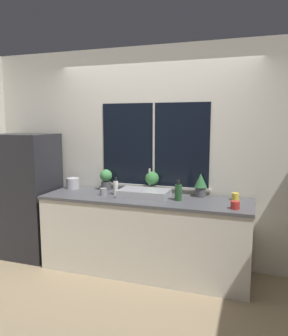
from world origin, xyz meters
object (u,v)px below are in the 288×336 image
object	(u,v)px
potted_plant_center	(152,180)
refrigerator	(27,195)
kettle	(73,183)
soap_bottle	(116,187)
potted_plant_right	(201,184)
bottle_tall	(178,192)
mug_yellow	(235,196)
sink	(144,193)
mug_red	(235,205)
mug_grey	(103,192)
potted_plant_left	(106,179)

from	to	relation	value
potted_plant_center	refrigerator	bearing A→B (deg)	-170.72
kettle	soap_bottle	bearing A→B (deg)	-12.34
potted_plant_right	bottle_tall	bearing A→B (deg)	-127.23
refrigerator	mug_yellow	bearing A→B (deg)	4.88
bottle_tall	potted_plant_right	bearing A→B (deg)	52.77
sink	potted_plant_right	bearing A→B (deg)	20.32
bottle_tall	mug_red	xyz separation A→B (m)	(0.63, -0.17, -0.06)
refrigerator	potted_plant_right	bearing A→B (deg)	6.84
refrigerator	kettle	distance (m)	0.64
potted_plant_right	kettle	distance (m)	1.68
sink	mug_yellow	bearing A→B (deg)	10.32
sink	potted_plant_center	xyz separation A→B (m)	(0.02, 0.23, 0.12)
soap_bottle	kettle	bearing A→B (deg)	167.66
mug_grey	mug_yellow	bearing A→B (deg)	9.48
mug_yellow	potted_plant_right	bearing A→B (deg)	173.81
mug_grey	kettle	xyz separation A→B (m)	(-0.56, 0.23, 0.03)
potted_plant_left	mug_grey	size ratio (longest dim) A/B	3.14
mug_grey	bottle_tall	bearing A→B (deg)	1.70
bottle_tall	mug_red	size ratio (longest dim) A/B	2.56
sink	potted_plant_left	xyz separation A→B (m)	(-0.60, 0.23, 0.10)
soap_bottle	mug_grey	xyz separation A→B (m)	(-0.13, -0.08, -0.05)
potted_plant_right	mug_red	world-z (taller)	potted_plant_right
mug_red	refrigerator	bearing A→B (deg)	176.42
bottle_tall	mug_yellow	distance (m)	0.65
refrigerator	mug_grey	xyz separation A→B (m)	(1.14, -0.03, 0.13)
potted_plant_center	potted_plant_right	world-z (taller)	potted_plant_right
refrigerator	potted_plant_right	distance (m)	2.29
potted_plant_center	mug_grey	xyz separation A→B (m)	(-0.52, -0.30, -0.12)
potted_plant_left	bottle_tall	world-z (taller)	potted_plant_left
potted_plant_left	mug_yellow	size ratio (longest dim) A/B	3.29
potted_plant_center	bottle_tall	world-z (taller)	potted_plant_center
potted_plant_right	bottle_tall	xyz separation A→B (m)	(-0.21, -0.27, -0.05)
potted_plant_right	mug_grey	distance (m)	1.16
potted_plant_center	potted_plant_right	distance (m)	0.60
refrigerator	mug_red	distance (m)	2.69
potted_plant_left	bottle_tall	xyz separation A→B (m)	(1.02, -0.27, -0.05)
potted_plant_right	soap_bottle	bearing A→B (deg)	-167.42
soap_bottle	sink	bearing A→B (deg)	-1.39
potted_plant_center	bottle_tall	size ratio (longest dim) A/B	1.17
bottle_tall	mug_grey	bearing A→B (deg)	-178.30
potted_plant_center	mug_red	distance (m)	1.12
refrigerator	soap_bottle	bearing A→B (deg)	2.25
mug_yellow	potted_plant_center	bearing A→B (deg)	177.51
potted_plant_right	mug_grey	bearing A→B (deg)	-165.11
sink	kettle	distance (m)	1.07
bottle_tall	mug_yellow	world-z (taller)	bottle_tall
potted_plant_center	mug_yellow	world-z (taller)	potted_plant_center
potted_plant_left	kettle	bearing A→B (deg)	-171.08
refrigerator	mug_yellow	size ratio (longest dim) A/B	20.00
bottle_tall	kettle	world-z (taller)	bottle_tall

